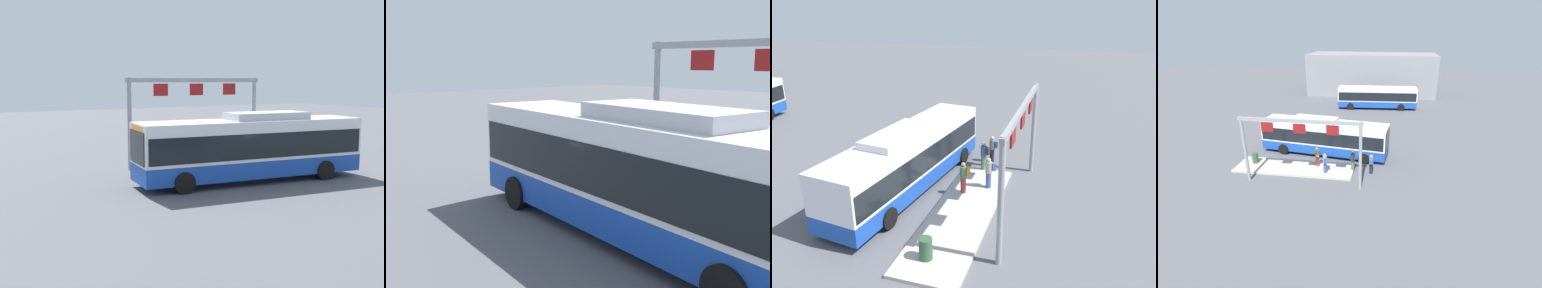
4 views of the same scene
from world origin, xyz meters
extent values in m
plane|color=#56565B|center=(0.00, 0.00, 0.00)|extent=(120.00, 120.00, 0.00)
cube|color=#B2ADA3|center=(-1.82, -3.47, 0.08)|extent=(10.00, 2.80, 0.16)
cube|color=#1947AD|center=(0.00, 0.00, 0.77)|extent=(11.97, 3.99, 0.85)
cube|color=silver|center=(0.00, 0.00, 2.15)|extent=(11.97, 3.99, 1.90)
cube|color=black|center=(0.00, 0.00, 1.95)|extent=(11.74, 4.00, 1.20)
cube|color=black|center=(5.84, -0.76, 2.05)|extent=(0.31, 2.11, 1.50)
cube|color=#B7B7BC|center=(-0.87, 0.11, 3.28)|extent=(4.30, 2.26, 0.36)
cube|color=orange|center=(5.77, -0.75, 2.90)|extent=(0.34, 1.75, 0.28)
cylinder|color=black|center=(4.19, 0.67, 0.50)|extent=(1.03, 0.43, 1.00)
cylinder|color=black|center=(3.88, -1.71, 0.50)|extent=(1.03, 0.43, 1.00)
cylinder|color=black|center=(-3.49, 1.66, 0.50)|extent=(1.03, 0.43, 1.00)
cylinder|color=black|center=(-3.80, -0.72, 0.50)|extent=(1.03, 0.43, 1.00)
cylinder|color=black|center=(4.64, -3.36, 0.42)|extent=(0.29, 0.29, 0.85)
cylinder|color=slate|center=(4.64, -3.36, 1.15)|extent=(0.36, 0.36, 0.60)
sphere|color=tan|center=(4.64, -3.36, 1.56)|extent=(0.22, 0.22, 0.22)
cube|color=#335993|center=(4.65, -3.62, 1.18)|extent=(0.29, 0.19, 0.40)
cylinder|color=#476B4C|center=(3.10, -3.21, 0.58)|extent=(0.31, 0.31, 0.85)
cylinder|color=#334C8C|center=(3.10, -3.21, 1.31)|extent=(0.38, 0.38, 0.60)
sphere|color=#9E755B|center=(3.10, -3.21, 1.72)|extent=(0.22, 0.22, 0.22)
cube|color=#26262D|center=(3.07, -3.47, 1.34)|extent=(0.30, 0.21, 0.40)
cylinder|color=#334C8C|center=(0.97, -4.04, 0.58)|extent=(0.37, 0.37, 0.85)
cylinder|color=gray|center=(0.97, -4.04, 1.31)|extent=(0.45, 0.45, 0.60)
sphere|color=tan|center=(0.97, -4.04, 1.72)|extent=(0.22, 0.22, 0.22)
cube|color=#335993|center=(1.08, -4.27, 1.34)|extent=(0.33, 0.28, 0.40)
cylinder|color=maroon|center=(0.04, -2.94, 0.58)|extent=(0.35, 0.35, 0.85)
cylinder|color=#476B4C|center=(0.04, -2.94, 1.31)|extent=(0.43, 0.43, 0.60)
sphere|color=#9E755B|center=(0.04, -2.94, 1.72)|extent=(0.22, 0.22, 0.22)
cube|color=#BF7F1E|center=(0.12, -3.19, 1.34)|extent=(0.32, 0.25, 0.40)
cylinder|color=gray|center=(-4.72, -5.85, 2.60)|extent=(0.24, 0.24, 5.20)
cylinder|color=gray|center=(4.01, -5.85, 2.60)|extent=(0.24, 0.24, 5.20)
cube|color=gray|center=(-0.35, -5.85, 5.05)|extent=(9.13, 0.20, 0.24)
cube|color=maroon|center=(-2.76, -5.85, 4.50)|extent=(0.90, 0.08, 0.70)
cube|color=maroon|center=(-0.35, -5.85, 4.50)|extent=(0.90, 0.08, 0.70)
cube|color=maroon|center=(2.05, -5.85, 4.50)|extent=(0.90, 0.08, 0.70)
cylinder|color=#2D5133|center=(-5.46, -3.17, 0.61)|extent=(0.52, 0.52, 0.90)
camera|label=1|loc=(14.43, 18.66, 5.05)|focal=44.31mm
camera|label=2|loc=(-7.35, 8.76, 4.43)|focal=44.20mm
camera|label=3|loc=(-16.65, -8.19, 9.58)|focal=35.88mm
camera|label=4|loc=(5.90, -23.85, 11.08)|focal=26.29mm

